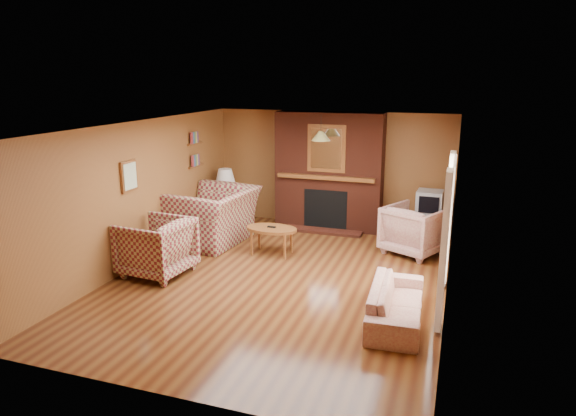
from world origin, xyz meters
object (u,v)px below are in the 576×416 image
(plaid_loveseat, at_px, (212,216))
(table_lamp, at_px, (225,183))
(floral_armchair, at_px, (414,230))
(floral_sofa, at_px, (396,303))
(tv_stand, at_px, (428,226))
(crt_tv, at_px, (430,202))
(fireplace, at_px, (329,172))
(coffee_table, at_px, (271,231))
(side_table, at_px, (226,213))
(plaid_armchair, at_px, (156,247))

(plaid_loveseat, distance_m, table_lamp, 1.23)
(plaid_loveseat, xyz_separation_m, table_lamp, (-0.25, 1.14, 0.40))
(plaid_loveseat, distance_m, floral_armchair, 3.76)
(plaid_loveseat, bearing_deg, floral_armchair, 103.88)
(floral_sofa, xyz_separation_m, tv_stand, (0.15, 3.65, 0.02))
(floral_sofa, xyz_separation_m, crt_tv, (0.15, 3.65, 0.51))
(fireplace, bearing_deg, coffee_table, -105.55)
(table_lamp, distance_m, tv_stand, 4.21)
(floral_armchair, height_order, side_table, floral_armchair)
(table_lamp, bearing_deg, plaid_loveseat, -77.59)
(plaid_loveseat, height_order, floral_armchair, plaid_loveseat)
(side_table, xyz_separation_m, tv_stand, (4.15, 0.35, 0.00))
(plaid_armchair, xyz_separation_m, table_lamp, (-0.15, 2.90, 0.45))
(floral_sofa, relative_size, coffee_table, 1.79)
(floral_sofa, xyz_separation_m, table_lamp, (-4.00, 3.30, 0.67))
(fireplace, bearing_deg, crt_tv, -5.30)
(fireplace, relative_size, floral_sofa, 1.44)
(coffee_table, height_order, crt_tv, crt_tv)
(floral_sofa, distance_m, tv_stand, 3.66)
(tv_stand, bearing_deg, plaid_armchair, -141.78)
(plaid_loveseat, distance_m, crt_tv, 4.18)
(floral_armchair, distance_m, table_lamp, 4.03)
(floral_armchair, distance_m, side_table, 4.01)
(tv_stand, bearing_deg, plaid_loveseat, -160.02)
(fireplace, xyz_separation_m, floral_sofa, (1.90, -3.84, -0.94))
(plaid_armchair, bearing_deg, side_table, -171.69)
(floral_sofa, bearing_deg, table_lamp, 47.60)
(crt_tv, bearing_deg, tv_stand, 90.00)
(fireplace, distance_m, tv_stand, 2.25)
(tv_stand, bearing_deg, coffee_table, -146.70)
(fireplace, height_order, floral_sofa, fireplace)
(floral_sofa, bearing_deg, crt_tv, -5.20)
(table_lamp, bearing_deg, coffee_table, -42.12)
(floral_sofa, relative_size, floral_armchair, 1.73)
(fireplace, bearing_deg, table_lamp, -165.71)
(side_table, bearing_deg, table_lamp, -90.00)
(plaid_loveseat, height_order, plaid_armchair, plaid_loveseat)
(fireplace, xyz_separation_m, table_lamp, (-2.10, -0.53, -0.27))
(floral_sofa, xyz_separation_m, floral_armchair, (-0.03, 2.75, 0.20))
(floral_sofa, height_order, table_lamp, table_lamp)
(plaid_armchair, relative_size, floral_sofa, 0.61)
(floral_armchair, height_order, crt_tv, crt_tv)
(side_table, relative_size, crt_tv, 1.06)
(side_table, height_order, tv_stand, tv_stand)
(plaid_loveseat, xyz_separation_m, floral_armchair, (3.72, 0.58, -0.08))
(fireplace, height_order, tv_stand, fireplace)
(plaid_armchair, height_order, tv_stand, plaid_armchair)
(fireplace, relative_size, side_table, 4.54)
(floral_armchair, distance_m, tv_stand, 0.94)
(floral_sofa, bearing_deg, plaid_loveseat, 57.13)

